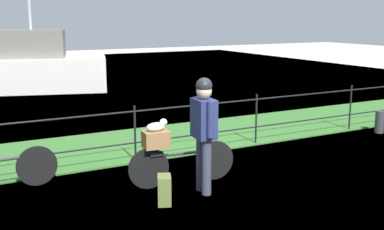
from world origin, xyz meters
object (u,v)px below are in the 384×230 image
at_px(mooring_bollard, 380,122).
at_px(moored_boat_near, 33,68).
at_px(terrier_dog, 157,126).
at_px(bicycle_main, 181,163).
at_px(wooden_crate, 156,139).
at_px(backpack_on_paving, 164,190).
at_px(cyclist_person, 204,125).

relative_size(mooring_bollard, moored_boat_near, 0.09).
bearing_deg(moored_boat_near, terrier_dog, -90.71).
bearing_deg(moored_boat_near, bicycle_main, -88.72).
bearing_deg(wooden_crate, backpack_on_paving, -104.63).
distance_m(bicycle_main, backpack_on_paving, 0.83).
distance_m(cyclist_person, mooring_bollard, 5.41).
xyz_separation_m(backpack_on_paving, moored_boat_near, (0.32, 11.33, 0.58)).
height_order(bicycle_main, wooden_crate, wooden_crate).
bearing_deg(bicycle_main, moored_boat_near, 91.28).
xyz_separation_m(mooring_bollard, moored_boat_near, (-5.56, 9.87, 0.54)).
distance_m(bicycle_main, terrier_dog, 0.72).
bearing_deg(backpack_on_paving, mooring_bollard, 126.94).
relative_size(terrier_dog, mooring_bollard, 0.66).
relative_size(cyclist_person, moored_boat_near, 0.32).
xyz_separation_m(terrier_dog, backpack_on_paving, (-0.19, -0.64, -0.74)).
bearing_deg(terrier_dog, cyclist_person, -45.15).
relative_size(bicycle_main, wooden_crate, 4.52).
xyz_separation_m(cyclist_person, backpack_on_paving, (-0.69, -0.13, -0.80)).
bearing_deg(mooring_bollard, terrier_dog, -171.79).
xyz_separation_m(wooden_crate, moored_boat_near, (0.16, 10.69, 0.04)).
bearing_deg(moored_boat_near, backpack_on_paving, -91.64).
relative_size(terrier_dog, cyclist_person, 0.19).
bearing_deg(terrier_dog, mooring_bollard, 8.21).
xyz_separation_m(bicycle_main, backpack_on_paving, (-0.56, -0.60, -0.13)).
distance_m(bicycle_main, mooring_bollard, 5.39).
distance_m(terrier_dog, backpack_on_paving, 1.00).
distance_m(bicycle_main, wooden_crate, 0.57).
bearing_deg(bicycle_main, wooden_crate, 174.35).
bearing_deg(mooring_bollard, backpack_on_paving, -166.09).
height_order(wooden_crate, cyclist_person, cyclist_person).
distance_m(bicycle_main, cyclist_person, 0.83).
xyz_separation_m(terrier_dog, mooring_bollard, (5.69, 0.82, -0.70)).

